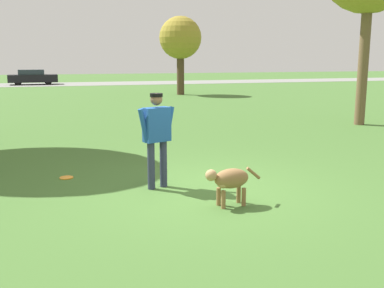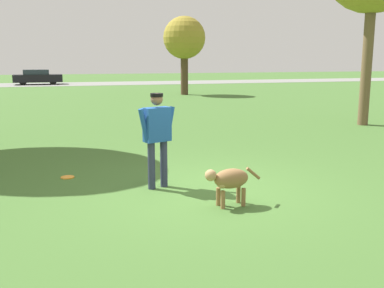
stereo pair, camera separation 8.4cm
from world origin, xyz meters
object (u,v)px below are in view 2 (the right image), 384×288
Objects in this scene: frisbee at (68,177)px; tree_far_right at (184,39)px; person at (157,132)px; parked_car_black at (37,77)px; dog at (229,180)px.

tree_far_right is (7.49, 18.86, 3.47)m from frisbee.
person is 0.41× the size of parked_car_black.
tree_far_right is 17.35m from parked_car_black.
tree_far_right is at bearing -58.78° from parked_car_black.
frisbee is (-1.57, 1.16, -1.01)m from person.
person reaches higher than parked_car_black.
person is 2.20m from frisbee.
parked_car_black reaches higher than frisbee.
parked_car_black is (-9.51, 14.23, -2.83)m from tree_far_right.
frisbee is (-2.43, 2.47, -0.42)m from dog.
parked_car_black is at bearing 93.50° from frisbee.
person is 0.35× the size of tree_far_right.
dog is 0.20× the size of tree_far_right.
parked_car_black is (-4.45, 35.57, 0.23)m from dog.
dog is at bearing -76.92° from person.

